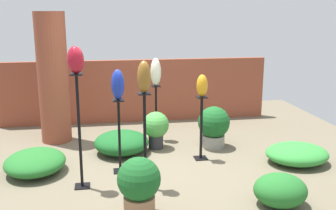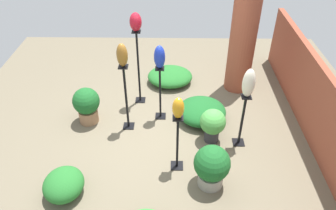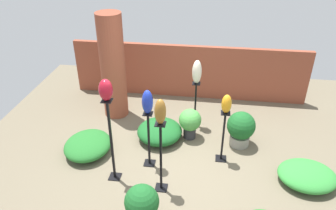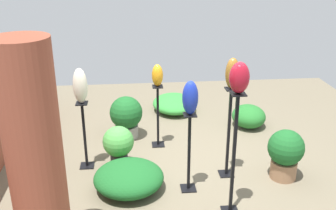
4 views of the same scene
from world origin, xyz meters
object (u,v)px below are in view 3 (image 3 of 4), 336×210
at_px(art_vase_ruby, 106,90).
at_px(pedestal_bronze, 161,160).
at_px(pedestal_ivory, 195,106).
at_px(potted_plant_near_pillar, 142,205).
at_px(art_vase_ivory, 197,72).
at_px(pedestal_cobalt, 149,142).
at_px(brick_pillar, 113,67).
at_px(art_vase_bronze, 160,112).
at_px(pedestal_ruby, 112,144).
at_px(potted_plant_back_center, 190,122).
at_px(potted_plant_mid_left, 241,128).
at_px(pedestal_amber, 223,139).
at_px(art_vase_cobalt, 147,102).
at_px(art_vase_amber, 227,104).

bearing_deg(art_vase_ruby, pedestal_bronze, -10.16).
xyz_separation_m(pedestal_ivory, potted_plant_near_pillar, (-0.57, -2.75, -0.06)).
bearing_deg(pedestal_ivory, art_vase_ivory, -90.00).
bearing_deg(pedestal_cobalt, potted_plant_near_pillar, -83.42).
xyz_separation_m(brick_pillar, pedestal_bronze, (1.38, -2.21, -0.56)).
distance_m(brick_pillar, art_vase_bronze, 2.62).
bearing_deg(pedestal_ruby, pedestal_cobalt, 39.53).
distance_m(pedestal_ivory, pedestal_bronze, 2.03).
distance_m(brick_pillar, potted_plant_back_center, 2.01).
xyz_separation_m(pedestal_bronze, art_vase_ruby, (-0.84, 0.15, 1.11)).
height_order(pedestal_ruby, art_vase_bronze, art_vase_bronze).
relative_size(pedestal_ruby, potted_plant_mid_left, 2.14).
bearing_deg(pedestal_ivory, pedestal_amber, -62.39).
distance_m(art_vase_cobalt, art_vase_ruby, 0.80).
height_order(pedestal_bronze, art_vase_ruby, art_vase_ruby).
bearing_deg(pedestal_ivory, art_vase_amber, -62.39).
xyz_separation_m(pedestal_bronze, art_vase_cobalt, (-0.31, 0.59, 0.70)).
bearing_deg(potted_plant_near_pillar, art_vase_ruby, 126.73).
height_order(brick_pillar, pedestal_bronze, brick_pillar).
xyz_separation_m(pedestal_bronze, pedestal_ruby, (-0.84, 0.15, 0.12)).
bearing_deg(potted_plant_back_center, potted_plant_near_pillar, -102.33).
height_order(art_vase_ruby, potted_plant_back_center, art_vase_ruby).
bearing_deg(potted_plant_near_pillar, pedestal_cobalt, 96.58).
height_order(art_vase_bronze, art_vase_ruby, art_vase_ruby).
height_order(pedestal_ruby, potted_plant_mid_left, pedestal_ruby).
relative_size(pedestal_cobalt, art_vase_amber, 3.14).
height_order(art_vase_ivory, potted_plant_mid_left, art_vase_ivory).
relative_size(pedestal_cobalt, art_vase_ruby, 3.11).
bearing_deg(potted_plant_mid_left, brick_pillar, 163.38).
distance_m(pedestal_cobalt, pedestal_bronze, 0.67).
height_order(pedestal_amber, art_vase_cobalt, art_vase_cobalt).
height_order(pedestal_amber, potted_plant_mid_left, pedestal_amber).
height_order(pedestal_cobalt, pedestal_amber, pedestal_cobalt).
height_order(brick_pillar, potted_plant_near_pillar, brick_pillar).
bearing_deg(art_vase_amber, art_vase_ivory, 117.61).
relative_size(pedestal_amber, art_vase_ruby, 2.92).
bearing_deg(art_vase_ivory, potted_plant_mid_left, -32.34).
relative_size(brick_pillar, potted_plant_near_pillar, 3.21).
height_order(art_vase_cobalt, potted_plant_near_pillar, art_vase_cobalt).
distance_m(art_vase_ruby, potted_plant_near_pillar, 1.74).
height_order(pedestal_cobalt, art_vase_ruby, art_vase_ruby).
distance_m(brick_pillar, potted_plant_near_pillar, 3.30).
bearing_deg(pedestal_ruby, potted_plant_near_pillar, -53.27).
bearing_deg(potted_plant_mid_left, pedestal_bronze, -133.62).
xyz_separation_m(art_vase_amber, art_vase_ruby, (-1.82, -0.74, 0.52)).
xyz_separation_m(brick_pillar, art_vase_bronze, (1.38, -2.21, 0.34)).
bearing_deg(potted_plant_near_pillar, art_vase_amber, 55.68).
distance_m(pedestal_ruby, art_vase_ruby, 0.99).
bearing_deg(art_vase_cobalt, pedestal_cobalt, 4.76).
bearing_deg(potted_plant_mid_left, pedestal_amber, -124.84).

